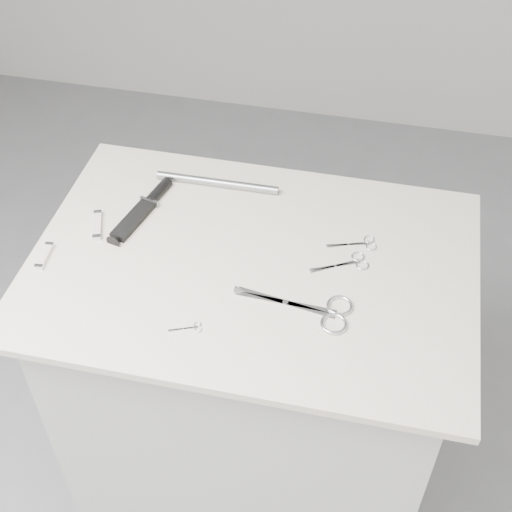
% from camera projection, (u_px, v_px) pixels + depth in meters
% --- Properties ---
extents(ground, '(4.00, 4.00, 0.01)m').
position_uv_depth(ground, '(253.00, 467.00, 2.25)').
color(ground, gray).
rests_on(ground, ground).
extents(plinth, '(0.90, 0.60, 0.90)m').
position_uv_depth(plinth, '(253.00, 384.00, 1.93)').
color(plinth, beige).
rests_on(plinth, ground).
extents(display_board, '(1.00, 0.70, 0.02)m').
position_uv_depth(display_board, '(252.00, 265.00, 1.61)').
color(display_board, beige).
rests_on(display_board, plinth).
extents(large_shears, '(0.25, 0.11, 0.01)m').
position_uv_depth(large_shears, '(318.00, 310.00, 1.49)').
color(large_shears, silver).
rests_on(large_shears, display_board).
extents(embroidery_scissors_a, '(0.13, 0.09, 0.00)m').
position_uv_depth(embroidery_scissors_a, '(350.00, 263.00, 1.59)').
color(embroidery_scissors_a, silver).
rests_on(embroidery_scissors_a, display_board).
extents(embroidery_scissors_b, '(0.12, 0.06, 0.00)m').
position_uv_depth(embroidery_scissors_b, '(360.00, 244.00, 1.64)').
color(embroidery_scissors_b, silver).
rests_on(embroidery_scissors_b, display_board).
extents(tiny_scissors, '(0.07, 0.04, 0.00)m').
position_uv_depth(tiny_scissors, '(190.00, 328.00, 1.46)').
color(tiny_scissors, silver).
rests_on(tiny_scissors, display_board).
extents(sheathed_knife, '(0.09, 0.23, 0.03)m').
position_uv_depth(sheathed_knife, '(145.00, 207.00, 1.72)').
color(sheathed_knife, black).
rests_on(sheathed_knife, display_board).
extents(pocket_knife_a, '(0.02, 0.08, 0.01)m').
position_uv_depth(pocket_knife_a, '(44.00, 256.00, 1.61)').
color(pocket_knife_a, silver).
rests_on(pocket_knife_a, display_board).
extents(pocket_knife_b, '(0.05, 0.10, 0.01)m').
position_uv_depth(pocket_knife_b, '(97.00, 225.00, 1.68)').
color(pocket_knife_b, silver).
rests_on(pocket_knife_b, display_board).
extents(metal_rail, '(0.31, 0.02, 0.02)m').
position_uv_depth(metal_rail, '(217.00, 183.00, 1.78)').
color(metal_rail, gray).
rests_on(metal_rail, display_board).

